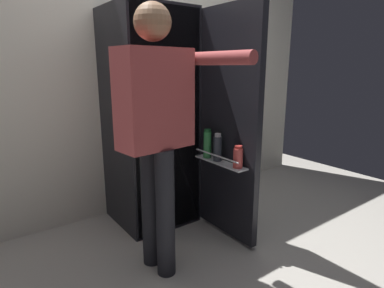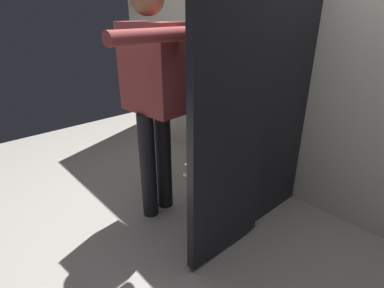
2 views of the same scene
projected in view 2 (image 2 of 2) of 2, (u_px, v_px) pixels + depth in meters
ground_plane at (196, 221)px, 2.33m from camera, size 5.42×5.42×0.00m
kitchen_wall at (283, 33)px, 2.35m from camera, size 4.40×0.10×2.68m
refrigerator at (249, 99)px, 2.27m from camera, size 0.68×1.23×1.78m
person at (153, 87)px, 2.07m from camera, size 0.61×0.74×1.68m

